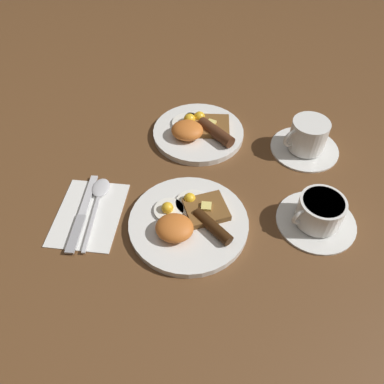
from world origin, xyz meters
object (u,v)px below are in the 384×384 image
teacup_near (319,214)px  knife (81,216)px  spoon (99,194)px  breakfast_plate_near (188,222)px  breakfast_plate_far (198,131)px  teacup_far (307,139)px

teacup_near → knife: teacup_near is taller
knife → teacup_near: bearing=-87.3°
teacup_near → spoon: (-0.45, -0.02, -0.02)m
teacup_near → spoon: 0.45m
breakfast_plate_near → spoon: bearing=168.9°
breakfast_plate_far → knife: bearing=-122.2°
breakfast_plate_near → spoon: 0.20m
breakfast_plate_far → spoon: 0.29m
breakfast_plate_near → teacup_near: (0.25, 0.05, 0.01)m
breakfast_plate_near → breakfast_plate_far: breakfast_plate_far is taller
teacup_near → spoon: teacup_near is taller
breakfast_plate_near → breakfast_plate_far: bearing=95.9°
teacup_near → knife: 0.47m
breakfast_plate_far → spoon: bearing=-125.9°
teacup_far → knife: teacup_far is taller
knife → teacup_far: bearing=-63.3°
knife → spoon: 0.06m
teacup_near → knife: bearing=-170.7°
breakfast_plate_near → knife: bearing=-174.3°
teacup_near → spoon: size_ratio=0.83×
breakfast_plate_near → knife: (-0.22, -0.02, -0.01)m
breakfast_plate_near → spoon: breakfast_plate_near is taller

